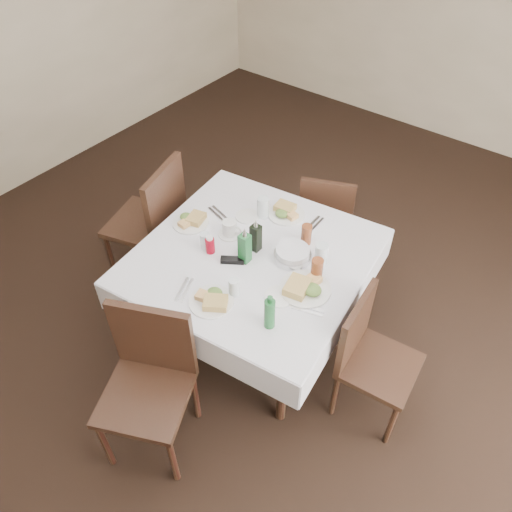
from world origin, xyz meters
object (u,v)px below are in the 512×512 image
Objects in this scene: chair_south at (150,374)px; chair_east at (368,352)px; oil_cruet_green at (245,247)px; chair_north at (326,213)px; ketchup_bottle at (210,245)px; bread_basket at (293,254)px; oil_cruet_dark at (256,237)px; dining_table at (253,263)px; water_n at (263,207)px; coffee_mug at (230,229)px; chair_west at (154,217)px; green_bottle at (270,313)px; water_s at (234,287)px; water_w at (205,241)px; water_e at (321,254)px.

chair_east is (0.87, 0.89, -0.05)m from chair_south.
chair_east is at bearing 2.65° from oil_cruet_green.
ketchup_bottle is at bearing -101.44° from chair_north.
bread_basket is 0.96× the size of oil_cruet_dark.
dining_table is at bearing 89.79° from chair_south.
oil_cruet_dark is at bearing -163.15° from bread_basket.
bread_basket is at bearing -29.34° from water_n.
coffee_mug reaches higher than bread_basket.
chair_west is 3.98× the size of oil_cruet_green.
coffee_mug is at bearing 177.99° from oil_cruet_dark.
dining_table is 1.48× the size of chair_west.
chair_west is at bearing -178.07° from oil_cruet_dark.
bread_basket is (0.22, -0.82, 0.32)m from chair_north.
oil_cruet_dark is at bearing -2.01° from coffee_mug.
bread_basket is at bearing 167.10° from chair_east.
dining_table is at bearing 136.90° from green_bottle.
water_s is at bearing -18.28° from chair_west.
chair_south is 4.24× the size of green_bottle.
chair_south is 1.02m from oil_cruet_dark.
water_w is at bearing -154.74° from dining_table.
coffee_mug is at bearing -167.20° from water_e.
water_n is 0.57m from water_e.
chair_east is 1.16m from water_n.
water_w is at bearing 159.55° from green_bottle.
chair_west is 4.45× the size of bread_basket.
chair_west is (-0.92, -0.92, 0.10)m from chair_north.
bread_basket is at bearing 27.18° from water_w.
water_n is at bearing 84.08° from ketchup_bottle.
oil_cruet_dark is 1.92× the size of ketchup_bottle.
oil_cruet_green is (-0.22, -0.19, 0.07)m from bread_basket.
oil_cruet_dark is (0.16, -0.29, 0.03)m from water_n.
bread_basket is 1.84× the size of ketchup_bottle.
dining_table is at bearing 109.86° from water_s.
water_n is at bearing 79.38° from coffee_mug.
water_n is at bearing 128.92° from green_bottle.
chair_east reaches higher than water_w.
chair_south is at bearing -45.50° from chair_west.
chair_south is at bearing -127.72° from green_bottle.
oil_cruet_dark is at bearing 1.93° from chair_west.
water_n reaches higher than bread_basket.
chair_east is at bearing -1.55° from chair_west.
water_e is at bearing 7.67° from chair_west.
chair_east is at bearing -1.79° from dining_table.
green_bottle is at bearing -37.20° from oil_cruet_green.
chair_east reaches higher than water_s.
water_n is at bearing 117.23° from dining_table.
water_s is 0.46m from bread_basket.
dining_table is 6.32× the size of oil_cruet_dark.
chair_west is 1.42m from green_bottle.
water_w reaches higher than water_s.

